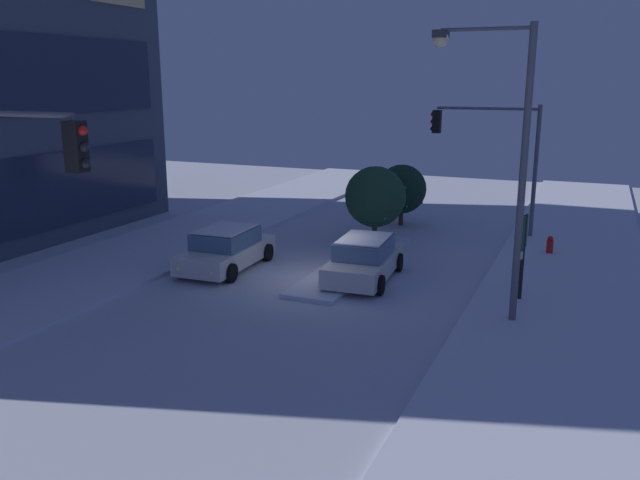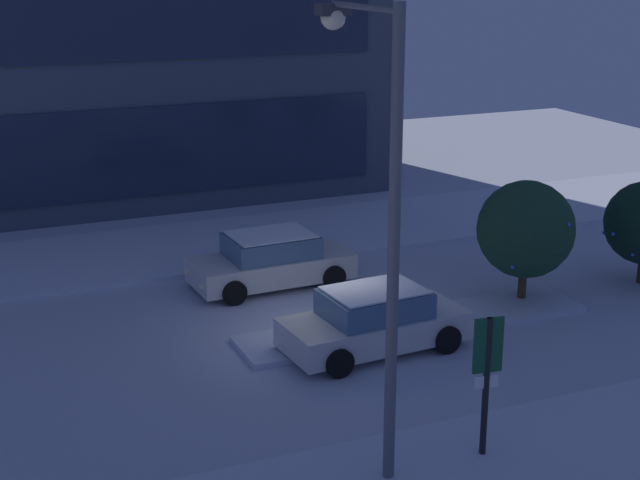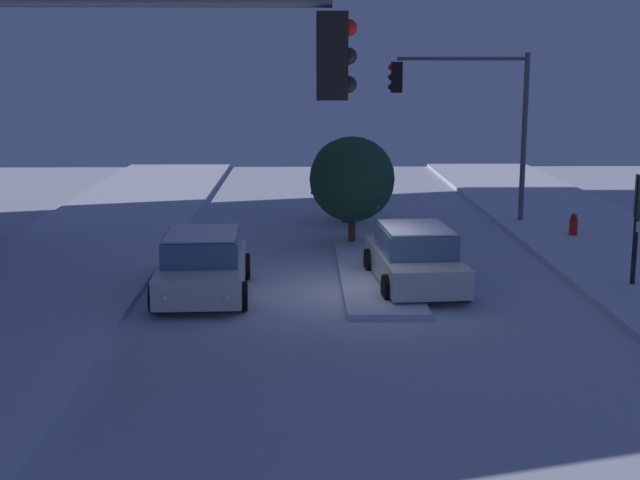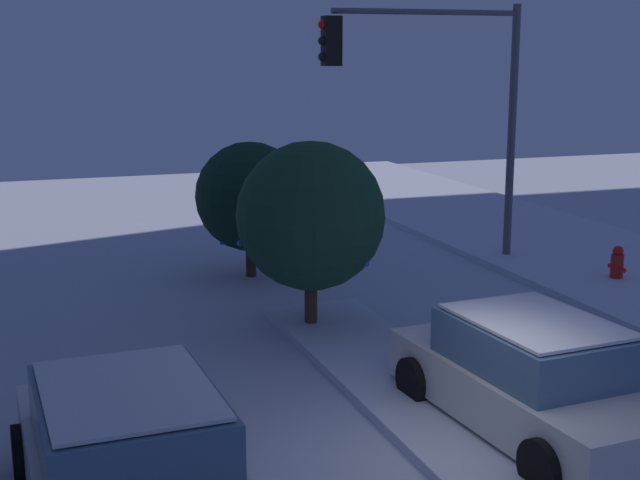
% 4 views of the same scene
% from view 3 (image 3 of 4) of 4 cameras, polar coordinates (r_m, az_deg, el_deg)
% --- Properties ---
extents(ground, '(52.00, 52.00, 0.00)m').
position_cam_3_polar(ground, '(20.82, 2.74, -3.51)').
color(ground, silver).
extents(curb_strip_far, '(52.00, 5.20, 0.14)m').
position_cam_3_polar(curb_strip_far, '(21.73, -18.31, -3.26)').
color(curb_strip_far, silver).
rests_on(curb_strip_far, ground).
extents(median_strip, '(9.00, 1.80, 0.14)m').
position_cam_3_polar(median_strip, '(23.00, 3.47, -1.89)').
color(median_strip, silver).
rests_on(median_strip, ground).
extents(car_near, '(4.48, 2.29, 1.49)m').
position_cam_3_polar(car_near, '(21.42, 6.20, -1.18)').
color(car_near, silver).
rests_on(car_near, ground).
extents(car_far, '(4.53, 2.27, 1.49)m').
position_cam_3_polar(car_far, '(20.75, -7.63, -1.62)').
color(car_far, silver).
rests_on(car_far, ground).
extents(traffic_light_corner_far_left, '(0.32, 5.34, 6.24)m').
position_cam_3_polar(traffic_light_corner_far_left, '(10.66, -15.20, 5.47)').
color(traffic_light_corner_far_left, '#565960').
rests_on(traffic_light_corner_far_left, ground).
extents(traffic_light_corner_near_right, '(0.32, 4.68, 5.71)m').
position_cam_3_polar(traffic_light_corner_near_right, '(29.70, 9.63, 8.68)').
color(traffic_light_corner_near_right, '#565960').
rests_on(traffic_light_corner_near_right, ground).
extents(fire_hydrant, '(0.48, 0.26, 0.81)m').
position_cam_3_polar(fire_hydrant, '(28.21, 16.16, 0.82)').
color(fire_hydrant, red).
rests_on(fire_hydrant, ground).
extents(parking_info_sign, '(0.55, 0.13, 2.77)m').
position_cam_3_polar(parking_info_sign, '(22.14, 19.93, 1.40)').
color(parking_info_sign, black).
rests_on(parking_info_sign, ground).
extents(decorated_tree_median, '(2.53, 2.53, 3.27)m').
position_cam_3_polar(decorated_tree_median, '(25.94, 2.11, 3.97)').
color(decorated_tree_median, '#473323').
rests_on(decorated_tree_median, ground).
extents(decorated_tree_left_of_median, '(2.34, 2.30, 2.87)m').
position_cam_3_polar(decorated_tree_left_of_median, '(29.90, 1.67, 4.43)').
color(decorated_tree_left_of_median, '#473323').
rests_on(decorated_tree_left_of_median, ground).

